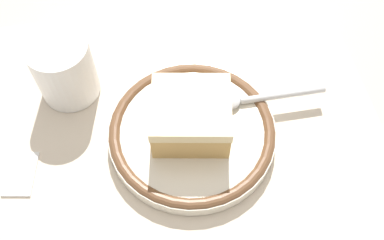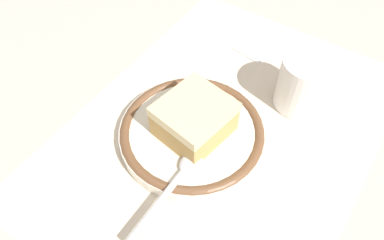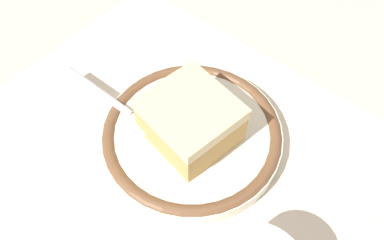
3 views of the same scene
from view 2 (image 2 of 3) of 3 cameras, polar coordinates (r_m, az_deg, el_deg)
The scene contains 7 objects.
ground_plane at distance 0.49m, azimuth 4.32°, elevation -1.78°, with size 2.40×2.40×0.00m, color #B7B2A8.
placemat at distance 0.49m, azimuth 4.32°, elevation -1.73°, with size 0.48×0.35×0.00m, color beige.
plate at distance 0.48m, azimuth 0.00°, elevation -1.91°, with size 0.18×0.18×0.02m.
cake_slice at distance 0.45m, azimuth 0.33°, elevation 0.19°, with size 0.09×0.09×0.05m.
spoon at distance 0.43m, azimuth -2.02°, elevation -8.89°, with size 0.13×0.02×0.01m.
cup at distance 0.52m, azimuth 15.98°, elevation 4.88°, with size 0.07×0.07×0.07m.
sugar_packet at distance 0.60m, azimuth 8.69°, elevation 10.21°, with size 0.05×0.03×0.01m, color white.
Camera 2 is at (-0.26, -0.13, 0.40)m, focal length 36.24 mm.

